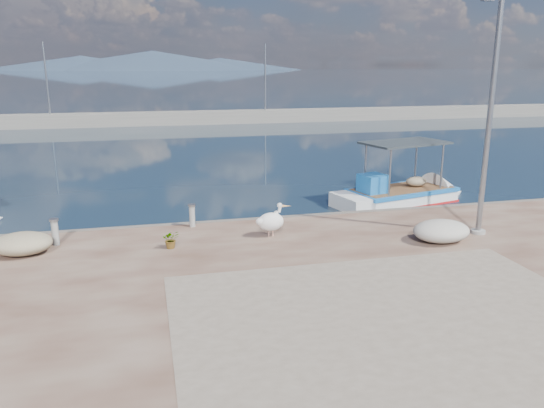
{
  "coord_description": "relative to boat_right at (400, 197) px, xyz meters",
  "views": [
    {
      "loc": [
        -3.74,
        -11.79,
        5.51
      ],
      "look_at": [
        0.0,
        3.8,
        1.3
      ],
      "focal_mm": 35.0,
      "sensor_mm": 36.0,
      "label": 1
    }
  ],
  "objects": [
    {
      "name": "pelican",
      "position": [
        -6.58,
        -4.6,
        0.75
      ],
      "size": [
        1.07,
        0.57,
        1.03
      ],
      "rotation": [
        0.0,
        0.0,
        0.11
      ],
      "color": "tan",
      "rests_on": "quay"
    },
    {
      "name": "breakwater",
      "position": [
        -6.38,
        32.39,
        0.37
      ],
      "size": [
        120.0,
        2.2,
        7.5
      ],
      "color": "gray",
      "rests_on": "ground"
    },
    {
      "name": "mountains",
      "position": [
        -1.98,
        642.39,
        9.28
      ],
      "size": [
        370.0,
        280.0,
        22.0
      ],
      "color": "#28384C",
      "rests_on": "ground"
    },
    {
      "name": "net_pile_b",
      "position": [
        -13.54,
        -4.52,
        0.57
      ],
      "size": [
        1.56,
        1.21,
        0.61
      ],
      "primitive_type": "ellipsoid",
      "color": "#C6B893",
      "rests_on": "quay"
    },
    {
      "name": "quay_patch",
      "position": [
        -5.37,
        -10.61,
        0.27
      ],
      "size": [
        9.0,
        7.0,
        0.01
      ],
      "primitive_type": "cube",
      "color": "gray",
      "rests_on": "quay"
    },
    {
      "name": "boat_right",
      "position": [
        0.0,
        0.0,
        0.0
      ],
      "size": [
        6.42,
        3.43,
        2.94
      ],
      "rotation": [
        0.0,
        0.0,
        0.25
      ],
      "color": "white",
      "rests_on": "ground"
    },
    {
      "name": "bollard_near",
      "position": [
        -8.8,
        -3.01,
        0.67
      ],
      "size": [
        0.24,
        0.24,
        0.74
      ],
      "color": "gray",
      "rests_on": "quay"
    },
    {
      "name": "net_pile_d",
      "position": [
        -1.86,
        -6.2,
        0.59
      ],
      "size": [
        1.7,
        1.27,
        0.64
      ],
      "primitive_type": "ellipsoid",
      "color": "beige",
      "rests_on": "quay"
    },
    {
      "name": "potted_plant",
      "position": [
        -9.58,
        -4.95,
        0.53
      ],
      "size": [
        0.5,
        0.44,
        0.52
      ],
      "primitive_type": "imported",
      "rotation": [
        0.0,
        0.0,
        0.07
      ],
      "color": "#33722D",
      "rests_on": "quay"
    },
    {
      "name": "lamp_post",
      "position": [
        -0.31,
        -5.73,
        3.57
      ],
      "size": [
        0.44,
        0.96,
        7.0
      ],
      "color": "gray",
      "rests_on": "quay"
    },
    {
      "name": "bollard_far",
      "position": [
        -12.78,
        -3.91,
        0.69
      ],
      "size": [
        0.26,
        0.26,
        0.78
      ],
      "color": "gray",
      "rests_on": "quay"
    },
    {
      "name": "ground",
      "position": [
        -6.37,
        -7.61,
        -0.23
      ],
      "size": [
        1400.0,
        1400.0,
        0.0
      ],
      "primitive_type": "plane",
      "color": "#162635",
      "rests_on": "ground"
    }
  ]
}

